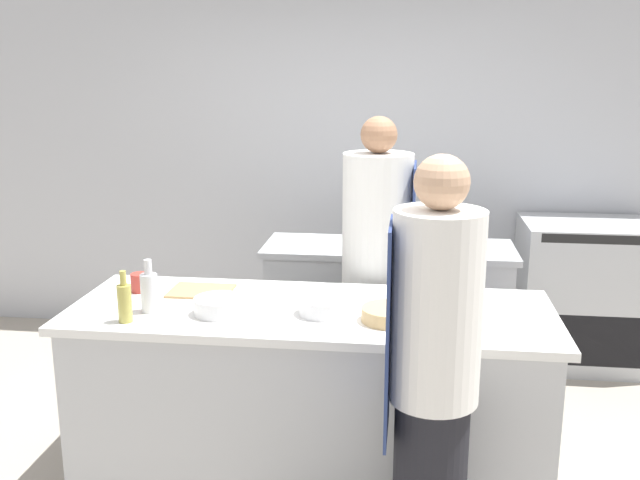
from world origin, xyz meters
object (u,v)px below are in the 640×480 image
object	(u,v)px
bottle_vinegar	(149,291)
cup	(140,283)
bottle_olive_oil	(454,287)
bowl_mixing_large	(390,314)
bowl_wooden_salad	(421,295)
oven_range	(584,293)
bowl_prep_small	(323,306)
chef_at_prep_near	(433,380)
bowl_ceramic_blue	(219,306)
stockpot	(404,229)
chef_at_stove	(377,276)
bottle_wine	(125,302)

from	to	relation	value
bottle_vinegar	cup	xyz separation A→B (m)	(-0.16, 0.29, -0.05)
bottle_olive_oil	bowl_mixing_large	distance (m)	0.37
bottle_olive_oil	bowl_wooden_salad	xyz separation A→B (m)	(-0.15, 0.05, -0.06)
oven_range	bowl_prep_small	size ratio (longest dim) A/B	4.45
chef_at_prep_near	bowl_prep_small	distance (m)	0.75
bowl_ceramic_blue	bowl_mixing_large	bearing A→B (deg)	0.20
bowl_wooden_salad	stockpot	size ratio (longest dim) A/B	0.71
oven_range	bowl_wooden_salad	world-z (taller)	bowl_wooden_salad
chef_at_stove	bowl_prep_small	world-z (taller)	chef_at_stove
stockpot	chef_at_prep_near	bearing A→B (deg)	-85.84
chef_at_prep_near	bowl_prep_small	world-z (taller)	chef_at_prep_near
stockpot	cup	bearing A→B (deg)	-140.28
oven_range	chef_at_stove	world-z (taller)	chef_at_stove
bottle_olive_oil	oven_range	bearing A→B (deg)	58.67
bottle_olive_oil	stockpot	bearing A→B (deg)	102.15
bottle_olive_oil	bowl_ceramic_blue	distance (m)	1.11
chef_at_stove	bowl_wooden_salad	xyz separation A→B (m)	(0.24, -0.55, 0.08)
bowl_wooden_salad	bottle_vinegar	bearing A→B (deg)	-167.80
bottle_wine	bowl_prep_small	distance (m)	0.90
chef_at_prep_near	stockpot	xyz separation A→B (m)	(-0.14, 1.89, 0.16)
bowl_wooden_salad	bowl_ceramic_blue	bearing A→B (deg)	-164.20
chef_at_prep_near	stockpot	size ratio (longest dim) A/B	6.26
bottle_olive_oil	stockpot	distance (m)	1.19
stockpot	bowl_mixing_large	bearing A→B (deg)	-91.82
oven_range	bowl_ceramic_blue	world-z (taller)	oven_range
bowl_prep_small	bowl_ceramic_blue	bearing A→B (deg)	-173.16
chef_at_stove	bowl_wooden_salad	world-z (taller)	chef_at_stove
bottle_vinegar	stockpot	distance (m)	1.82
chef_at_stove	cup	bearing A→B (deg)	-64.74
chef_at_prep_near	stockpot	distance (m)	1.90
chef_at_stove	bowl_prep_small	size ratio (longest dim) A/B	7.87
oven_range	bowl_wooden_salad	bearing A→B (deg)	-125.73
bowl_prep_small	bowl_ceramic_blue	distance (m)	0.49
bottle_wine	stockpot	distance (m)	1.97
oven_range	cup	size ratio (longest dim) A/B	10.47
bottle_olive_oil	bowl_wooden_salad	world-z (taller)	bottle_olive_oil
chef_at_stove	bowl_ceramic_blue	distance (m)	1.07
chef_at_stove	bottle_olive_oil	world-z (taller)	chef_at_stove
bowl_ceramic_blue	bowl_wooden_salad	distance (m)	0.97
bowl_mixing_large	bowl_wooden_salad	bearing A→B (deg)	61.41
bowl_wooden_salad	bowl_prep_small	bearing A→B (deg)	-155.47
chef_at_prep_near	cup	world-z (taller)	chef_at_prep_near
bowl_mixing_large	chef_at_stove	bearing A→B (deg)	96.81
oven_range	bottle_wine	xyz separation A→B (m)	(-2.49, -2.04, 0.52)
bottle_wine	cup	size ratio (longest dim) A/B	2.47
chef_at_prep_near	stockpot	bearing A→B (deg)	4.49
bottle_olive_oil	bowl_wooden_salad	distance (m)	0.17
chef_at_stove	stockpot	bearing A→B (deg)	167.35
stockpot	chef_at_stove	bearing A→B (deg)	-103.81
chef_at_prep_near	bowl_wooden_salad	size ratio (longest dim) A/B	8.78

